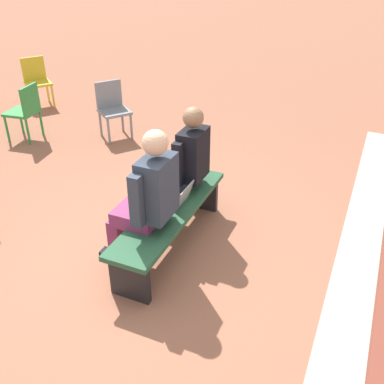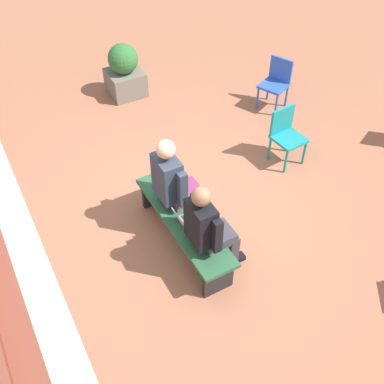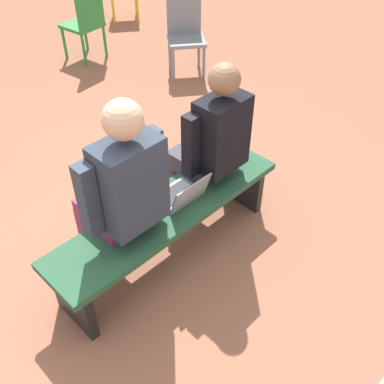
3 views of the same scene
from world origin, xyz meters
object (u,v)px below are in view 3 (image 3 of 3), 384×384
Objects in this scene: laptop at (182,194)px; plastic_chair_foreground at (86,22)px; person_student at (209,143)px; plastic_chair_far_right at (185,32)px; bench at (169,218)px; person_adult at (120,191)px.

plastic_chair_foreground reaches higher than laptop.
plastic_chair_foreground is at bearing -109.57° from person_student.
plastic_chair_foreground and plastic_chair_far_right have the same top height.
bench is 1.29× the size of person_adult.
laptop is 0.38× the size of plastic_chair_foreground.
person_adult is (0.78, -0.00, 0.03)m from person_student.
person_student is 0.42m from laptop.
person_student is at bearing 179.73° from person_adult.
plastic_chair_far_right is at bearing -135.20° from laptop.
plastic_chair_foreground is at bearing -114.56° from laptop.
plastic_chair_foreground is (-1.10, -3.09, -0.23)m from person_student.
person_adult is 1.66× the size of plastic_chair_far_right.
person_student is 1.59× the size of plastic_chair_far_right.
person_student reaches higher than laptop.
bench is 2.14× the size of plastic_chair_far_right.
laptop is 3.49m from plastic_chair_foreground.
plastic_chair_far_right reaches higher than laptop.
bench is 0.19m from laptop.
person_adult reaches higher than plastic_chair_far_right.
bench is 3.53m from plastic_chair_foreground.
person_adult is at bearing -12.71° from bench.
laptop is (0.35, 0.08, -0.21)m from person_student.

